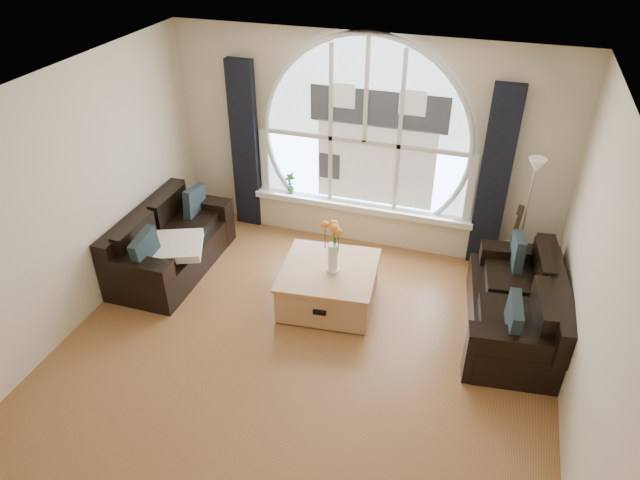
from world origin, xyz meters
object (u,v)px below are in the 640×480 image
(guitar, at_px, (513,240))
(coffee_chest, at_px, (329,284))
(sofa_left, at_px, (171,240))
(vase_flowers, at_px, (333,241))
(potted_plant, at_px, (290,183))
(floor_lamp, at_px, (524,222))
(sofa_right, at_px, (516,302))

(guitar, bearing_deg, coffee_chest, -125.34)
(sofa_left, xyz_separation_m, coffee_chest, (2.05, -0.07, -0.14))
(vase_flowers, relative_size, potted_plant, 2.41)
(guitar, height_order, potted_plant, guitar)
(sofa_left, height_order, floor_lamp, floor_lamp)
(sofa_left, relative_size, floor_lamp, 1.09)
(sofa_left, xyz_separation_m, vase_flowers, (2.10, -0.10, 0.46))
(coffee_chest, height_order, potted_plant, potted_plant)
(sofa_left, relative_size, sofa_right, 1.00)
(sofa_left, xyz_separation_m, guitar, (3.99, 1.07, 0.13))
(vase_flowers, bearing_deg, guitar, 31.84)
(floor_lamp, xyz_separation_m, guitar, (-0.07, 0.01, -0.27))
(vase_flowers, bearing_deg, floor_lamp, 30.60)
(vase_flowers, relative_size, guitar, 0.66)
(sofa_right, height_order, coffee_chest, sofa_right)
(sofa_right, xyz_separation_m, guitar, (-0.09, 1.02, 0.13))
(sofa_left, xyz_separation_m, floor_lamp, (4.06, 1.06, 0.40))
(sofa_left, bearing_deg, coffee_chest, -2.24)
(sofa_right, distance_m, guitar, 1.04)
(coffee_chest, bearing_deg, sofa_left, 172.19)
(floor_lamp, bearing_deg, guitar, 169.62)
(sofa_left, distance_m, guitar, 4.13)
(sofa_left, height_order, vase_flowers, vase_flowers)
(sofa_left, relative_size, guitar, 1.65)
(vase_flowers, relative_size, floor_lamp, 0.44)
(floor_lamp, bearing_deg, coffee_chest, -150.62)
(sofa_right, relative_size, floor_lamp, 1.10)
(potted_plant, bearing_deg, guitar, -5.53)
(sofa_left, distance_m, potted_plant, 1.75)
(sofa_right, distance_m, potted_plant, 3.29)
(sofa_right, relative_size, guitar, 1.66)
(floor_lamp, bearing_deg, potted_plant, 174.35)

